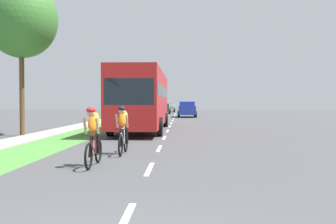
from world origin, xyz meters
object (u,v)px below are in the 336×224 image
pickup_silver (169,107)px  sedan_dark_green (164,109)px  street_tree_near (21,19)px  bus_red (143,98)px  suv_blue (187,109)px  cyclist_trailing (123,129)px  cyclist_lead (93,136)px

pickup_silver → sedan_dark_green: bearing=-92.3°
pickup_silver → street_tree_near: bearing=-97.1°
bus_red → suv_blue: size_ratio=2.47×
pickup_silver → bus_red: bearing=-90.1°
cyclist_trailing → suv_blue: size_ratio=0.37×
bus_red → street_tree_near: bearing=-144.7°
cyclist_trailing → street_tree_near: (-6.08, 5.95, 5.05)m
pickup_silver → street_tree_near: (-5.75, -45.92, 5.03)m
cyclist_lead → pickup_silver: bearing=89.9°
sedan_dark_green → street_tree_near: size_ratio=0.55×
street_tree_near → bus_red: bearing=35.3°
cyclist_lead → pickup_silver: 54.11m
bus_red → pickup_silver: (0.11, 41.92, -1.15)m
sedan_dark_green → street_tree_near: 36.71m
cyclist_trailing → bus_red: bus_red is taller
sedan_dark_green → bus_red: bearing=-89.5°
bus_red → street_tree_near: 7.93m
pickup_silver → cyclist_trailing: bearing=-89.6°
cyclist_lead → sedan_dark_green: (-0.29, 44.15, -0.04)m
sedan_dark_green → pickup_silver: size_ratio=0.84×
cyclist_lead → street_tree_near: (-5.65, 8.19, 5.05)m
cyclist_lead → suv_blue: 31.94m
bus_red → pickup_silver: 41.94m
suv_blue → street_tree_near: (-8.65, -23.60, 4.91)m
cyclist_trailing → pickup_silver: size_ratio=0.34×
suv_blue → pickup_silver: (-2.89, 22.31, -0.12)m
cyclist_trailing → bus_red: 10.02m
cyclist_trailing → suv_blue: (2.57, 29.56, 0.14)m
sedan_dark_green → street_tree_near: bearing=-98.5°
bus_red → sedan_dark_green: bus_red is taller
cyclist_lead → street_tree_near: 11.16m
cyclist_trailing → street_tree_near: street_tree_near is taller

